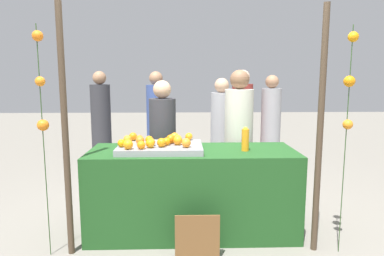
{
  "coord_description": "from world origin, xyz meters",
  "views": [
    {
      "loc": [
        -0.11,
        -3.39,
        1.59
      ],
      "look_at": [
        0.0,
        0.15,
        1.06
      ],
      "focal_mm": 32.21,
      "sensor_mm": 36.0,
      "label": 1
    }
  ],
  "objects_px": {
    "stall_counter": "(192,191)",
    "vendor_right": "(238,146)",
    "orange_1": "(189,136)",
    "vendor_left": "(163,151)",
    "orange_0": "(186,143)",
    "juice_bottle": "(245,140)",
    "chalkboard_sign": "(197,238)"
  },
  "relations": [
    {
      "from": "stall_counter",
      "to": "orange_0",
      "type": "xyz_separation_m",
      "value": [
        -0.07,
        -0.17,
        0.53
      ]
    },
    {
      "from": "chalkboard_sign",
      "to": "vendor_left",
      "type": "distance_m",
      "value": 1.33
    },
    {
      "from": "orange_1",
      "to": "chalkboard_sign",
      "type": "bearing_deg",
      "value": -85.97
    },
    {
      "from": "orange_0",
      "to": "juice_bottle",
      "type": "distance_m",
      "value": 0.6
    },
    {
      "from": "stall_counter",
      "to": "orange_1",
      "type": "height_order",
      "value": "orange_1"
    },
    {
      "from": "orange_1",
      "to": "juice_bottle",
      "type": "relative_size",
      "value": 0.33
    },
    {
      "from": "orange_0",
      "to": "vendor_left",
      "type": "distance_m",
      "value": 0.85
    },
    {
      "from": "juice_bottle",
      "to": "orange_1",
      "type": "bearing_deg",
      "value": 153.77
    },
    {
      "from": "orange_0",
      "to": "vendor_right",
      "type": "xyz_separation_m",
      "value": [
        0.63,
        0.78,
        -0.19
      ]
    },
    {
      "from": "orange_1",
      "to": "juice_bottle",
      "type": "bearing_deg",
      "value": -26.23
    },
    {
      "from": "orange_1",
      "to": "chalkboard_sign",
      "type": "distance_m",
      "value": 1.1
    },
    {
      "from": "orange_1",
      "to": "vendor_right",
      "type": "distance_m",
      "value": 0.74
    },
    {
      "from": "vendor_right",
      "to": "vendor_left",
      "type": "bearing_deg",
      "value": -178.9
    },
    {
      "from": "stall_counter",
      "to": "chalkboard_sign",
      "type": "height_order",
      "value": "stall_counter"
    },
    {
      "from": "vendor_left",
      "to": "vendor_right",
      "type": "xyz_separation_m",
      "value": [
        0.9,
        0.02,
        0.06
      ]
    },
    {
      "from": "orange_0",
      "to": "juice_bottle",
      "type": "relative_size",
      "value": 0.38
    },
    {
      "from": "orange_1",
      "to": "vendor_left",
      "type": "bearing_deg",
      "value": 128.3
    },
    {
      "from": "stall_counter",
      "to": "vendor_right",
      "type": "relative_size",
      "value": 1.24
    },
    {
      "from": "orange_0",
      "to": "vendor_right",
      "type": "height_order",
      "value": "vendor_right"
    },
    {
      "from": "stall_counter",
      "to": "orange_0",
      "type": "height_order",
      "value": "orange_0"
    },
    {
      "from": "stall_counter",
      "to": "vendor_right",
      "type": "distance_m",
      "value": 0.9
    },
    {
      "from": "vendor_left",
      "to": "vendor_right",
      "type": "distance_m",
      "value": 0.9
    },
    {
      "from": "stall_counter",
      "to": "vendor_left",
      "type": "height_order",
      "value": "vendor_left"
    },
    {
      "from": "chalkboard_sign",
      "to": "orange_0",
      "type": "bearing_deg",
      "value": 102.44
    },
    {
      "from": "orange_1",
      "to": "chalkboard_sign",
      "type": "xyz_separation_m",
      "value": [
        0.06,
        -0.79,
        -0.76
      ]
    },
    {
      "from": "orange_1",
      "to": "juice_bottle",
      "type": "xyz_separation_m",
      "value": [
        0.55,
        -0.27,
        0.01
      ]
    },
    {
      "from": "orange_0",
      "to": "vendor_left",
      "type": "xyz_separation_m",
      "value": [
        -0.27,
        0.77,
        -0.24
      ]
    },
    {
      "from": "chalkboard_sign",
      "to": "vendor_right",
      "type": "xyz_separation_m",
      "value": [
        0.54,
        1.19,
        0.58
      ]
    },
    {
      "from": "vendor_left",
      "to": "vendor_right",
      "type": "relative_size",
      "value": 0.93
    },
    {
      "from": "orange_1",
      "to": "vendor_right",
      "type": "relative_size",
      "value": 0.05
    },
    {
      "from": "orange_0",
      "to": "chalkboard_sign",
      "type": "height_order",
      "value": "orange_0"
    },
    {
      "from": "orange_1",
      "to": "chalkboard_sign",
      "type": "height_order",
      "value": "orange_1"
    }
  ]
}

